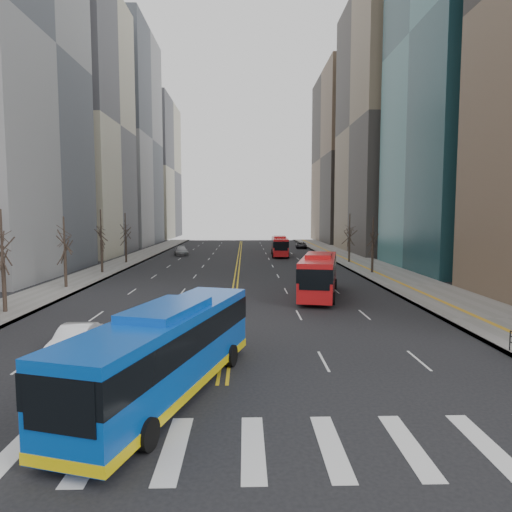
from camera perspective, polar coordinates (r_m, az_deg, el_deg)
ground at (r=14.92m, az=-5.31°, el=-22.77°), size 220.00×220.00×0.00m
sidewalk_right at (r=60.84m, az=14.39°, el=-1.45°), size 7.00×130.00×0.15m
sidewalk_left at (r=61.09m, az=-18.00°, el=-1.52°), size 5.00×130.00×0.15m
crosswalk at (r=14.92m, az=-5.31°, el=-22.75°), size 26.70×4.00×0.01m
centerline at (r=68.50m, az=-2.19°, el=-0.61°), size 0.55×100.00×0.01m
office_towers at (r=83.38m, az=-2.03°, el=16.96°), size 83.00×134.00×58.00m
street_trees at (r=48.42m, az=-11.08°, el=2.64°), size 35.20×47.20×7.60m
blue_bus at (r=18.14m, az=-11.00°, el=-11.30°), size 6.03×12.46×3.56m
red_bus_near at (r=39.37m, az=7.86°, el=-2.04°), size 5.13×11.93×3.67m
red_bus_far at (r=76.19m, az=2.98°, el=1.39°), size 2.98×10.66×3.37m
car_white at (r=24.98m, az=-21.67°, el=-9.70°), size 1.53×4.35×1.43m
car_dark_mid at (r=57.76m, az=6.59°, el=-1.05°), size 2.82×4.38×1.39m
car_silver at (r=79.13m, az=-9.36°, el=0.66°), size 3.29×5.57×1.51m
car_dark_far at (r=93.80m, az=5.67°, el=1.34°), size 2.47×4.78×1.29m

